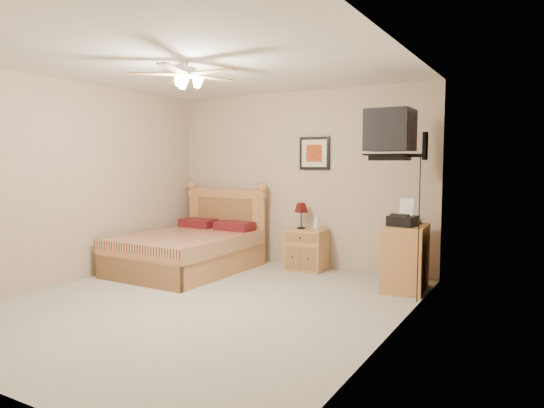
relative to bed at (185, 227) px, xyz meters
The scene contains 16 objects.
floor 1.72m from the bed, 44.15° to the right, with size 4.50×4.50×0.00m, color #ABA69A.
ceiling 2.49m from the bed, 44.15° to the right, with size 4.00×4.50×0.04m, color white.
wall_back 1.74m from the bed, 44.41° to the left, with size 4.00×0.04×2.50m, color #BFA78C.
wall_left 1.55m from the bed, 127.08° to the right, with size 0.04×4.50×2.50m, color #BFA78C.
wall_right 3.41m from the bed, 19.55° to the right, with size 0.04×4.50×2.50m, color #BFA78C.
bed is the anchor object (origin of this frame).
nightstand 1.70m from the bed, 32.00° to the left, with size 0.52×0.39×0.57m, color #B87A4F.
table_lamp 1.61m from the bed, 35.51° to the left, with size 0.20×0.20×0.36m, color #4F0F0F, non-canonical shape.
lotion_bottle 1.80m from the bed, 29.67° to the left, with size 0.08×0.08×0.22m, color white.
framed_picture 2.07m from the bed, 37.95° to the left, with size 0.46×0.04×0.46m, color black.
dresser 2.94m from the bed, ahead, with size 0.45×0.65×0.77m, color #AA7433.
fax_machine 2.91m from the bed, ahead, with size 0.29×0.31×0.31m, color black, non-canonical shape.
magazine_lower 2.92m from the bed, 14.40° to the left, with size 0.18×0.24×0.02m, color #AFA78D.
magazine_upper 2.92m from the bed, 14.67° to the left, with size 0.19×0.26×0.02m, color gray.
wall_tv 3.15m from the bed, ahead, with size 0.56×0.46×0.58m, color black, non-canonical shape.
ceiling_fan 2.48m from the bed, 48.85° to the right, with size 1.14×1.14×0.28m, color silver, non-canonical shape.
Camera 1 is at (3.15, -3.99, 1.50)m, focal length 32.00 mm.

